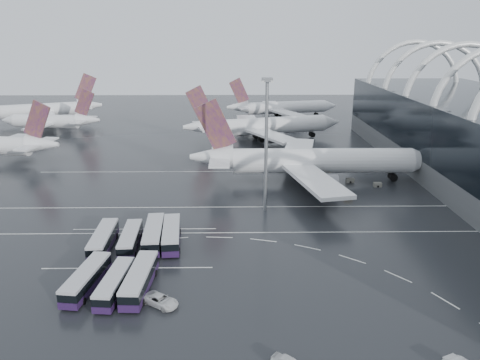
{
  "coord_description": "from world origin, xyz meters",
  "views": [
    {
      "loc": [
        -6.45,
        -85.03,
        36.76
      ],
      "look_at": [
        -5.11,
        9.69,
        7.0
      ],
      "focal_mm": 35.0,
      "sensor_mm": 36.0,
      "label": 1
    }
  ],
  "objects_px": {
    "bus_row_near_d": "(171,234)",
    "bus_row_far_c": "(140,279)",
    "airliner_main": "(310,161)",
    "bus_row_near_c": "(154,234)",
    "floodlight_mast": "(266,129)",
    "gse_cart_belly_b": "(350,180)",
    "airliner_gate_c": "(281,108)",
    "gse_cart_belly_e": "(326,178)",
    "jet_remote_mid": "(52,121)",
    "gse_cart_belly_d": "(378,185)",
    "bus_row_near_a": "(103,239)",
    "airliner_gate_b": "(261,127)",
    "bus_row_far_b": "(115,283)",
    "gse_cart_belly_a": "(348,196)",
    "van_curve_a": "(161,300)",
    "bus_row_near_b": "(130,239)",
    "jet_remote_far": "(48,110)",
    "bus_row_far_a": "(86,279)"
  },
  "relations": [
    {
      "from": "airliner_gate_c",
      "to": "gse_cart_belly_a",
      "type": "height_order",
      "value": "airliner_gate_c"
    },
    {
      "from": "airliner_gate_b",
      "to": "gse_cart_belly_a",
      "type": "bearing_deg",
      "value": -90.02
    },
    {
      "from": "bus_row_far_c",
      "to": "bus_row_far_b",
      "type": "bearing_deg",
      "value": 106.73
    },
    {
      "from": "bus_row_far_a",
      "to": "gse_cart_belly_b",
      "type": "xyz_separation_m",
      "value": [
        52.17,
        52.01,
        -1.15
      ]
    },
    {
      "from": "airliner_gate_b",
      "to": "bus_row_near_a",
      "type": "xyz_separation_m",
      "value": [
        -33.21,
        -87.75,
        -3.31
      ]
    },
    {
      "from": "floodlight_mast",
      "to": "bus_row_far_b",
      "type": "bearing_deg",
      "value": -125.66
    },
    {
      "from": "bus_row_near_d",
      "to": "gse_cart_belly_e",
      "type": "distance_m",
      "value": 51.96
    },
    {
      "from": "jet_remote_far",
      "to": "bus_row_near_d",
      "type": "distance_m",
      "value": 140.72
    },
    {
      "from": "bus_row_near_a",
      "to": "gse_cart_belly_e",
      "type": "relative_size",
      "value": 5.61
    },
    {
      "from": "airliner_gate_b",
      "to": "van_curve_a",
      "type": "height_order",
      "value": "airliner_gate_b"
    },
    {
      "from": "bus_row_far_b",
      "to": "gse_cart_belly_d",
      "type": "height_order",
      "value": "bus_row_far_b"
    },
    {
      "from": "bus_row_far_b",
      "to": "bus_row_far_c",
      "type": "height_order",
      "value": "bus_row_far_c"
    },
    {
      "from": "jet_remote_mid",
      "to": "bus_row_near_c",
      "type": "xyz_separation_m",
      "value": [
        55.04,
        -100.62,
        -2.65
      ]
    },
    {
      "from": "airliner_gate_c",
      "to": "gse_cart_belly_e",
      "type": "distance_m",
      "value": 94.48
    },
    {
      "from": "airliner_main",
      "to": "bus_row_near_c",
      "type": "distance_m",
      "value": 50.5
    },
    {
      "from": "bus_row_near_c",
      "to": "gse_cart_belly_b",
      "type": "relative_size",
      "value": 6.69
    },
    {
      "from": "bus_row_near_a",
      "to": "gse_cart_belly_b",
      "type": "relative_size",
      "value": 6.44
    },
    {
      "from": "bus_row_near_c",
      "to": "van_curve_a",
      "type": "xyz_separation_m",
      "value": [
        4.22,
        -20.45,
        -1.06
      ]
    },
    {
      "from": "bus_row_near_c",
      "to": "bus_row_far_b",
      "type": "bearing_deg",
      "value": 165.97
    },
    {
      "from": "jet_remote_far",
      "to": "van_curve_a",
      "type": "relative_size",
      "value": 8.3
    },
    {
      "from": "bus_row_near_d",
      "to": "van_curve_a",
      "type": "bearing_deg",
      "value": 177.4
    },
    {
      "from": "bus_row_near_b",
      "to": "gse_cart_belly_b",
      "type": "xyz_separation_m",
      "value": [
        48.58,
        37.83,
        -1.11
      ]
    },
    {
      "from": "floodlight_mast",
      "to": "gse_cart_belly_b",
      "type": "bearing_deg",
      "value": 39.69
    },
    {
      "from": "bus_row_near_a",
      "to": "van_curve_a",
      "type": "xyz_separation_m",
      "value": [
        12.85,
        -18.43,
        -1.01
      ]
    },
    {
      "from": "bus_row_near_a",
      "to": "bus_row_near_b",
      "type": "relative_size",
      "value": 1.06
    },
    {
      "from": "gse_cart_belly_a",
      "to": "van_curve_a",
      "type": "bearing_deg",
      "value": -129.77
    },
    {
      "from": "airliner_gate_c",
      "to": "gse_cart_belly_a",
      "type": "xyz_separation_m",
      "value": [
        5.29,
        -108.12,
        -4.1
      ]
    },
    {
      "from": "jet_remote_mid",
      "to": "bus_row_near_c",
      "type": "distance_m",
      "value": 114.72
    },
    {
      "from": "airliner_main",
      "to": "jet_remote_mid",
      "type": "distance_m",
      "value": 109.56
    },
    {
      "from": "jet_remote_mid",
      "to": "floodlight_mast",
      "type": "height_order",
      "value": "floodlight_mast"
    },
    {
      "from": "airliner_main",
      "to": "airliner_gate_c",
      "type": "xyz_separation_m",
      "value": [
        1.83,
        95.2,
        -0.78
      ]
    },
    {
      "from": "gse_cart_belly_b",
      "to": "airliner_main",
      "type": "bearing_deg",
      "value": 175.23
    },
    {
      "from": "airliner_gate_b",
      "to": "bus_row_far_b",
      "type": "distance_m",
      "value": 106.55
    },
    {
      "from": "bus_row_far_a",
      "to": "bus_row_far_c",
      "type": "relative_size",
      "value": 0.96
    },
    {
      "from": "airliner_gate_c",
      "to": "jet_remote_mid",
      "type": "xyz_separation_m",
      "value": [
        -91.04,
        -31.59,
        -0.15
      ]
    },
    {
      "from": "bus_row_far_c",
      "to": "gse_cart_belly_d",
      "type": "height_order",
      "value": "bus_row_far_c"
    },
    {
      "from": "bus_row_near_b",
      "to": "bus_row_far_b",
      "type": "height_order",
      "value": "bus_row_near_b"
    },
    {
      "from": "gse_cart_belly_b",
      "to": "gse_cart_belly_d",
      "type": "relative_size",
      "value": 1.05
    },
    {
      "from": "gse_cart_belly_a",
      "to": "floodlight_mast",
      "type": "bearing_deg",
      "value": -159.98
    },
    {
      "from": "bus_row_far_a",
      "to": "van_curve_a",
      "type": "distance_m",
      "value": 12.62
    },
    {
      "from": "gse_cart_belly_d",
      "to": "bus_row_near_a",
      "type": "bearing_deg",
      "value": -149.83
    },
    {
      "from": "bus_row_near_b",
      "to": "bus_row_near_d",
      "type": "bearing_deg",
      "value": -79.54
    },
    {
      "from": "gse_cart_belly_a",
      "to": "gse_cart_belly_d",
      "type": "height_order",
      "value": "gse_cart_belly_d"
    },
    {
      "from": "bus_row_near_d",
      "to": "bus_row_far_c",
      "type": "xyz_separation_m",
      "value": [
        -2.69,
        -16.29,
        0.01
      ]
    },
    {
      "from": "airliner_gate_b",
      "to": "bus_row_far_c",
      "type": "xyz_separation_m",
      "value": [
        -24.04,
        -102.01,
        -3.29
      ]
    },
    {
      "from": "airliner_gate_c",
      "to": "bus_row_near_b",
      "type": "bearing_deg",
      "value": -119.09
    },
    {
      "from": "gse_cart_belly_a",
      "to": "gse_cart_belly_e",
      "type": "relative_size",
      "value": 0.81
    },
    {
      "from": "jet_remote_mid",
      "to": "gse_cart_belly_e",
      "type": "relative_size",
      "value": 16.95
    },
    {
      "from": "airliner_gate_b",
      "to": "bus_row_far_b",
      "type": "xyz_separation_m",
      "value": [
        -27.54,
        -102.88,
        -3.46
      ]
    },
    {
      "from": "airliner_main",
      "to": "bus_row_near_c",
      "type": "height_order",
      "value": "airliner_main"
    }
  ]
}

